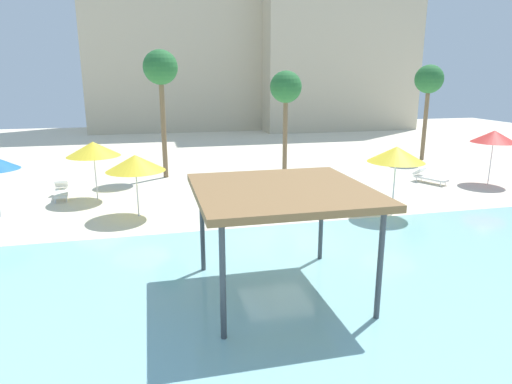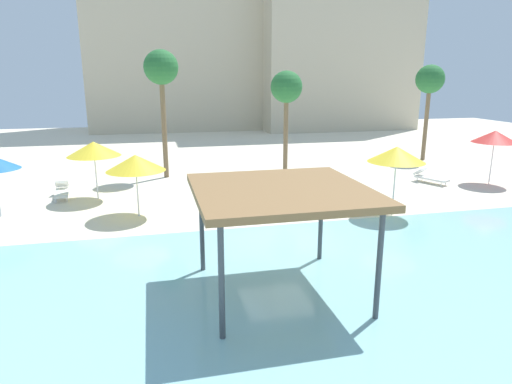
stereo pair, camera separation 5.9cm
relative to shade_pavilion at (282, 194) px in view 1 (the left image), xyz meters
The scene contains 15 objects.
ground_plane 4.87m from the shade_pavilion, 75.19° to the left, with size 80.00×80.00×0.00m, color beige.
lagoon_water 3.25m from the shade_pavilion, 53.59° to the right, with size 44.00×13.50×0.04m, color #8CC6CC.
shade_pavilion is the anchor object (origin of this frame).
beach_umbrella_red_0 17.54m from the shade_pavilion, 33.11° to the left, with size 2.33×2.33×2.90m.
beach_umbrella_yellow_1 8.88m from the shade_pavilion, 115.83° to the left, with size 2.42×2.42×2.61m.
beach_umbrella_yellow_2 8.65m from the shade_pavilion, 40.50° to the left, with size 2.34×2.34×2.93m.
beach_umbrella_yellow_4 12.56m from the shade_pavilion, 117.58° to the left, with size 2.46×2.46×2.77m.
lounge_chair_1 14.25m from the shade_pavilion, 122.46° to the left, with size 0.82×1.95×0.74m.
lounge_chair_2 13.60m from the shade_pavilion, 63.58° to the left, with size 1.08×1.99×0.74m.
lounge_chair_3 15.85m from the shade_pavilion, 42.23° to the left, with size 1.33×1.97×0.74m.
palm_tree_0 22.83m from the shade_pavilion, 47.62° to the left, with size 1.90×1.90×6.46m.
palm_tree_2 16.45m from the shade_pavilion, 72.64° to the left, with size 1.90×1.90×6.03m.
palm_tree_3 15.80m from the shade_pavilion, 99.03° to the left, with size 1.90×1.90×7.13m.
hotel_block_0 42.09m from the shade_pavilion, 88.83° to the left, with size 20.12×10.13×20.64m, color beige.
hotel_block_1 42.04m from the shade_pavilion, 65.79° to the left, with size 16.61×9.38×21.23m, color beige.
Camera 1 is at (-4.25, -14.53, 5.73)m, focal length 31.39 mm.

